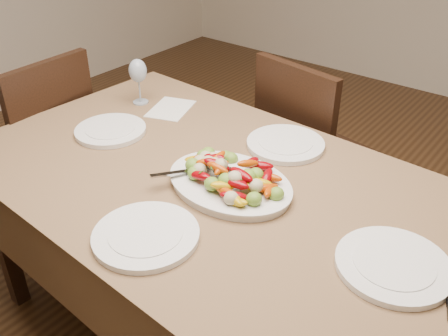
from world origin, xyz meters
The scene contains 13 objects.
floor centered at (0.00, 0.00, 0.00)m, with size 6.00×6.00×0.00m, color #3A2311.
dining_table centered at (0.17, -0.02, 0.38)m, with size 1.84×1.04×0.76m, color brown.
chair_far centered at (0.09, 0.79, 0.47)m, with size 0.42×0.42×0.95m, color black, non-canonical shape.
chair_left centered at (-0.96, -0.01, 0.47)m, with size 0.42×0.42×0.95m, color black, non-canonical shape.
serving_platter centered at (0.20, -0.02, 0.77)m, with size 0.42×0.31×0.02m, color white.
roasted_vegetables centered at (0.20, -0.02, 0.83)m, with size 0.34×0.23×0.09m, color #710207, non-canonical shape.
serving_spoon centered at (0.13, -0.06, 0.81)m, with size 0.28×0.06×0.03m, color #9EA0A8, non-canonical shape.
plate_left centered at (-0.39, -0.01, 0.77)m, with size 0.27×0.27×0.02m, color white.
plate_right centered at (0.75, -0.06, 0.77)m, with size 0.29×0.29×0.02m, color white.
plate_far centered at (0.20, 0.31, 0.77)m, with size 0.28×0.28×0.02m, color white.
plate_near centered at (0.17, -0.36, 0.77)m, with size 0.30×0.30×0.02m, color white.
wine_glass centered at (-0.50, 0.25, 0.86)m, with size 0.08×0.08×0.20m, color #8C99A5, non-canonical shape.
menu_card centered at (-0.35, 0.29, 0.76)m, with size 0.15×0.21×0.00m, color silver.
Camera 1 is at (1.00, -1.07, 1.65)m, focal length 40.00 mm.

